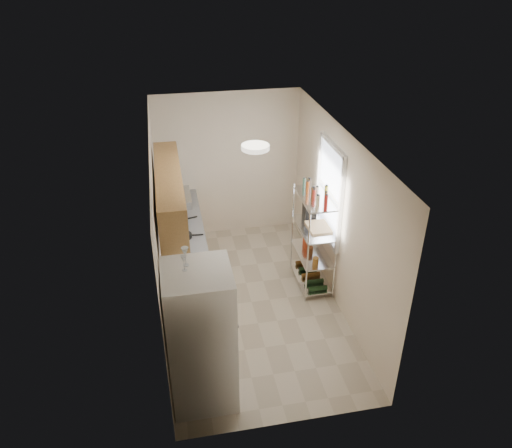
{
  "coord_description": "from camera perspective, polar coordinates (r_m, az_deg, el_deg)",
  "views": [
    {
      "loc": [
        -1.07,
        -5.83,
        4.71
      ],
      "look_at": [
        0.12,
        0.25,
        1.19
      ],
      "focal_mm": 35.0,
      "sensor_mm": 36.0,
      "label": 1
    }
  ],
  "objects": [
    {
      "name": "room",
      "position": [
        6.84,
        -0.55,
        -0.33
      ],
      "size": [
        2.52,
        4.42,
        2.62
      ],
      "color": "#BFB29B",
      "rests_on": "ground"
    },
    {
      "name": "counter_run",
      "position": [
        7.58,
        -8.01,
        -4.93
      ],
      "size": [
        0.63,
        3.51,
        0.9
      ],
      "color": "tan",
      "rests_on": "ground"
    },
    {
      "name": "upper_cabinets",
      "position": [
        6.6,
        -9.79,
        3.06
      ],
      "size": [
        0.33,
        2.2,
        0.72
      ],
      "primitive_type": "cube",
      "color": "tan",
      "rests_on": "room"
    },
    {
      "name": "range_hood",
      "position": [
        7.5,
        -9.37,
        2.9
      ],
      "size": [
        0.5,
        0.6,
        0.12
      ],
      "primitive_type": "cube",
      "color": "#B7BABC",
      "rests_on": "room"
    },
    {
      "name": "window",
      "position": [
        7.31,
        8.43,
        3.64
      ],
      "size": [
        0.06,
        1.0,
        1.46
      ],
      "primitive_type": "cube",
      "color": "white",
      "rests_on": "room"
    },
    {
      "name": "bakers_rack",
      "position": [
        7.4,
        6.7,
        0.25
      ],
      "size": [
        0.45,
        0.9,
        1.73
      ],
      "color": "silver",
      "rests_on": "ground"
    },
    {
      "name": "ceiling_dome",
      "position": [
        6.02,
        -0.08,
        8.78
      ],
      "size": [
        0.34,
        0.34,
        0.05
      ],
      "primitive_type": "cylinder",
      "color": "white",
      "rests_on": "room"
    },
    {
      "name": "refrigerator",
      "position": [
        5.7,
        -6.32,
        -12.76
      ],
      "size": [
        0.73,
        0.73,
        1.77
      ],
      "primitive_type": "cube",
      "color": "white",
      "rests_on": "ground"
    },
    {
      "name": "wine_glass_a",
      "position": [
        5.14,
        -8.23,
        -4.44
      ],
      "size": [
        0.06,
        0.06,
        0.18
      ],
      "primitive_type": null,
      "color": "silver",
      "rests_on": "refrigerator"
    },
    {
      "name": "wine_glass_b",
      "position": [
        5.2,
        -8.08,
        -3.71
      ],
      "size": [
        0.08,
        0.08,
        0.22
      ],
      "primitive_type": null,
      "color": "silver",
      "rests_on": "refrigerator"
    },
    {
      "name": "rice_cooker",
      "position": [
        7.15,
        -8.94,
        -2.09
      ],
      "size": [
        0.25,
        0.25,
        0.2
      ],
      "primitive_type": "cylinder",
      "color": "white",
      "rests_on": "counter_run"
    },
    {
      "name": "frying_pan_large",
      "position": [
        7.44,
        -8.31,
        -1.35
      ],
      "size": [
        0.28,
        0.28,
        0.04
      ],
      "primitive_type": "cylinder",
      "rotation": [
        0.0,
        0.0,
        -0.07
      ],
      "color": "black",
      "rests_on": "counter_run"
    },
    {
      "name": "frying_pan_small",
      "position": [
        7.87,
        -8.49,
        0.43
      ],
      "size": [
        0.24,
        0.24,
        0.04
      ],
      "primitive_type": "cylinder",
      "rotation": [
        0.0,
        0.0,
        0.27
      ],
      "color": "black",
      "rests_on": "counter_run"
    },
    {
      "name": "cutting_board",
      "position": [
        7.44,
        7.18,
        -0.35
      ],
      "size": [
        0.33,
        0.42,
        0.03
      ],
      "primitive_type": "cube",
      "rotation": [
        0.0,
        0.0,
        0.02
      ],
      "color": "tan",
      "rests_on": "bakers_rack"
    },
    {
      "name": "espresso_machine",
      "position": [
        7.66,
        6.13,
        1.8
      ],
      "size": [
        0.19,
        0.27,
        0.3
      ],
      "primitive_type": "cube",
      "rotation": [
        0.0,
        0.0,
        -0.07
      ],
      "color": "black",
      "rests_on": "bakers_rack"
    },
    {
      "name": "storage_bag",
      "position": [
        7.79,
        5.89,
        -2.04
      ],
      "size": [
        0.11,
        0.15,
        0.17
      ],
      "primitive_type": "cube",
      "rotation": [
        0.0,
        0.0,
        -0.03
      ],
      "color": "#A93314",
      "rests_on": "bakers_rack"
    }
  ]
}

